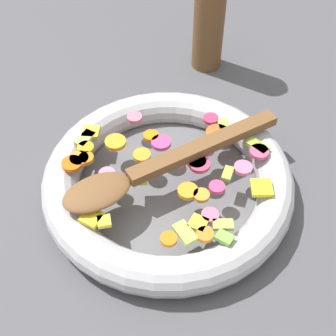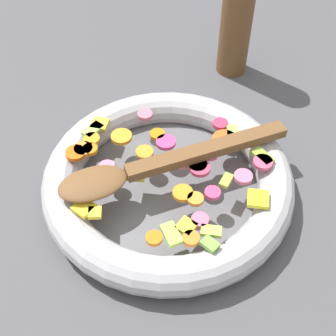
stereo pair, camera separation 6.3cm
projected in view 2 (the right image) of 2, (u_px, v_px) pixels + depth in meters
ground_plane at (168, 191)px, 0.67m from camera, size 4.00×4.00×0.00m
skillet at (168, 181)px, 0.65m from camera, size 0.35×0.35×0.05m
chopped_vegetables at (169, 167)px, 0.63m from camera, size 0.24×0.29×0.01m
wooden_spoon at (152, 166)px, 0.61m from camera, size 0.26×0.25×0.01m
pepper_mill at (238, 12)px, 0.77m from camera, size 0.05×0.05×0.25m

